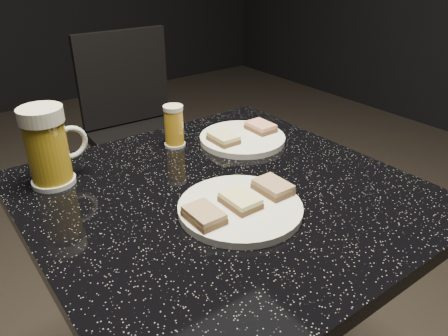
{
  "coord_description": "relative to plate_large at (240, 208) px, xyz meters",
  "views": [
    {
      "loc": [
        -0.43,
        -0.58,
        1.18
      ],
      "look_at": [
        0.0,
        0.0,
        0.8
      ],
      "focal_mm": 35.0,
      "sensor_mm": 36.0,
      "label": 1
    }
  ],
  "objects": [
    {
      "name": "plate_large",
      "position": [
        0.0,
        0.0,
        0.0
      ],
      "size": [
        0.22,
        0.22,
        0.01
      ],
      "primitive_type": "cylinder",
      "color": "white",
      "rests_on": "table"
    },
    {
      "name": "plate_small",
      "position": [
        0.2,
        0.24,
        0.0
      ],
      "size": [
        0.2,
        0.2,
        0.01
      ],
      "primitive_type": "cylinder",
      "color": "white",
      "rests_on": "table"
    },
    {
      "name": "table",
      "position": [
        0.02,
        0.07,
        -0.25
      ],
      "size": [
        0.7,
        0.7,
        0.75
      ],
      "color": "black",
      "rests_on": "floor"
    },
    {
      "name": "beer_mug",
      "position": [
        -0.23,
        0.3,
        0.07
      ],
      "size": [
        0.12,
        0.08,
        0.16
      ],
      "color": "silver",
      "rests_on": "table"
    },
    {
      "name": "beer_tumbler",
      "position": [
        0.05,
        0.31,
        0.04
      ],
      "size": [
        0.05,
        0.05,
        0.1
      ],
      "color": "silver",
      "rests_on": "table"
    },
    {
      "name": "chair",
      "position": [
        0.32,
        1.06,
        -0.26
      ],
      "size": [
        0.41,
        0.41,
        0.86
      ],
      "color": "black",
      "rests_on": "floor"
    },
    {
      "name": "canapes_on_plate_large",
      "position": [
        0.0,
        0.0,
        0.02
      ],
      "size": [
        0.21,
        0.07,
        0.02
      ],
      "color": "#4C3521",
      "rests_on": "plate_large"
    },
    {
      "name": "canapes_on_plate_small",
      "position": [
        0.2,
        0.24,
        0.02
      ],
      "size": [
        0.16,
        0.07,
        0.02
      ],
      "color": "#4C3521",
      "rests_on": "plate_small"
    }
  ]
}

